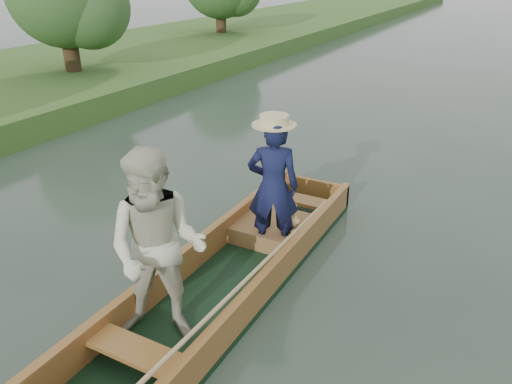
% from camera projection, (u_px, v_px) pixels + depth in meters
% --- Properties ---
extents(ground, '(120.00, 120.00, 0.00)m').
position_uv_depth(ground, '(231.00, 285.00, 5.79)').
color(ground, '#283D30').
rests_on(ground, ground).
extents(trees_far, '(22.86, 17.14, 4.54)m').
position_uv_depth(trees_far, '(499.00, 0.00, 11.44)').
color(trees_far, '#47331E').
rests_on(trees_far, ground).
extents(punt, '(1.24, 5.00, 2.00)m').
position_uv_depth(punt, '(213.00, 243.00, 5.27)').
color(punt, black).
rests_on(punt, ground).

